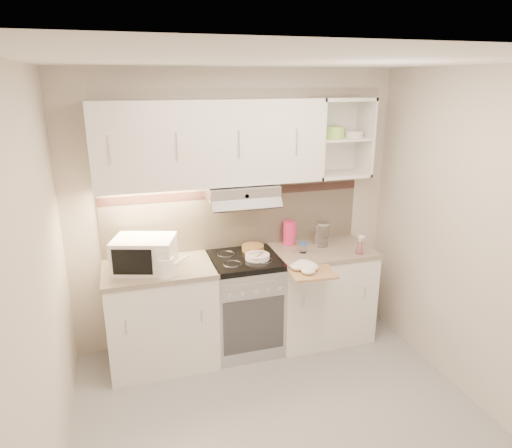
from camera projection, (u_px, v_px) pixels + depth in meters
name	position (u px, v px, depth m)	size (l,w,h in m)	color
ground	(286.00, 427.00, 3.30)	(3.00, 3.00, 0.00)	gray
room_shell	(272.00, 197.00, 3.14)	(3.04, 2.84, 2.52)	beige
base_cabinet_left	(162.00, 317.00, 3.96)	(0.90, 0.60, 0.86)	white
worktop_left	(158.00, 269.00, 3.83)	(0.92, 0.62, 0.04)	gray
base_cabinet_right	(320.00, 294.00, 4.38)	(0.90, 0.60, 0.86)	white
worktop_right	(322.00, 250.00, 4.24)	(0.92, 0.62, 0.04)	gray
electric_range	(245.00, 303.00, 4.16)	(0.60, 0.60, 0.90)	#B7B7BC
microwave	(145.00, 254.00, 3.73)	(0.57, 0.49, 0.27)	white
watering_can	(166.00, 266.00, 3.62)	(0.28, 0.14, 0.24)	white
plate_stack	(257.00, 256.00, 3.99)	(0.22, 0.22, 0.05)	white
bread_loaf	(253.00, 248.00, 4.18)	(0.20, 0.20, 0.05)	#AF7541
pink_pitcher	(289.00, 233.00, 4.31)	(0.12, 0.11, 0.23)	#EE2867
glass_jar	(322.00, 234.00, 4.26)	(0.12, 0.12, 0.24)	white
spice_jar	(303.00, 248.00, 4.12)	(0.07, 0.07, 0.10)	silver
spray_bottle	(360.00, 246.00, 4.09)	(0.07, 0.07, 0.19)	pink
cutting_board	(312.00, 272.00, 3.79)	(0.37, 0.33, 0.02)	tan
dish_towel	(306.00, 266.00, 3.79)	(0.28, 0.24, 0.08)	white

